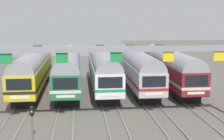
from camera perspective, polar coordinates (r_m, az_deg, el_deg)
name	(u,v)px	position (r m, az deg, el deg)	size (l,w,h in m)	color
ground_plane	(103,89)	(38.71, -1.64, -3.47)	(160.00, 160.00, 0.00)	#5B564F
track_bed	(96,67)	(55.37, -3.00, 0.53)	(18.12, 70.00, 0.15)	gray
commuter_train_yellow	(33,69)	(38.48, -14.08, 0.24)	(2.88, 18.06, 5.05)	gold
commuter_train_green	(68,68)	(38.11, -7.89, 0.35)	(2.88, 18.06, 4.77)	#236B42
commuter_train_white	(103,67)	(38.20, -1.65, 0.46)	(2.88, 18.06, 5.05)	white
commuter_train_stainless	(137,67)	(38.73, 4.48, 0.56)	(2.88, 18.06, 5.05)	#B2B5BA
commuter_train_maroon	(170,66)	(39.70, 10.39, 0.65)	(2.88, 18.06, 5.05)	maroon
catenary_gantry	(116,62)	(24.53, 0.75, 1.46)	(21.85, 0.44, 6.97)	gray
yard_signal_mast	(32,117)	(23.14, -14.24, -8.20)	(0.28, 0.35, 2.51)	#59595E
maintenance_building	(63,36)	(76.65, -8.92, 6.12)	(27.46, 10.00, 8.67)	gray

